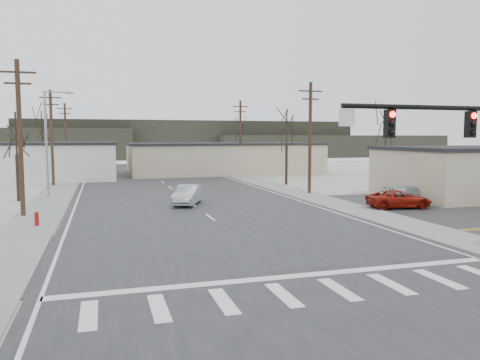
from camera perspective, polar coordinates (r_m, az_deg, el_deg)
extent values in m
plane|color=silver|center=(22.29, 0.99, -8.04)|extent=(140.00, 140.00, 0.00)
cube|color=#252527|center=(36.63, -6.08, -2.77)|extent=(18.00, 110.00, 0.05)
cube|color=#252527|center=(22.28, 0.99, -7.99)|extent=(90.00, 10.00, 0.04)
cube|color=gray|center=(41.20, -22.05, -2.22)|extent=(3.00, 90.00, 0.06)
cube|color=gray|center=(44.43, 6.30, -1.35)|extent=(3.00, 90.00, 0.06)
cylinder|color=black|center=(18.91, 23.65, 8.07)|extent=(8.40, 0.18, 0.18)
cube|color=black|center=(19.68, 26.27, 6.09)|extent=(0.32, 0.30, 1.00)
cube|color=black|center=(17.50, 17.77, 6.55)|extent=(0.32, 0.30, 1.00)
sphere|color=#FF0C05|center=(19.57, 26.65, 7.02)|extent=(0.22, 0.22, 0.22)
sphere|color=#FF0C05|center=(17.37, 18.11, 7.61)|extent=(0.22, 0.22, 0.22)
cube|color=silver|center=(16.62, 12.89, 7.44)|extent=(0.60, 0.04, 0.60)
cylinder|color=#A50C0C|center=(29.31, -23.54, -4.56)|extent=(0.24, 0.24, 0.70)
sphere|color=#A50C0C|center=(29.25, -23.56, -3.79)|extent=(0.24, 0.24, 0.24)
cube|color=silver|center=(61.49, -25.35, 1.95)|extent=(22.00, 12.00, 4.20)
cube|color=black|center=(61.42, -25.43, 4.04)|extent=(22.30, 12.30, 0.30)
cube|color=#BBB08F|center=(66.83, -2.16, 2.59)|extent=(26.00, 14.00, 4.00)
cube|color=black|center=(66.77, -2.16, 4.44)|extent=(26.30, 14.30, 0.30)
cube|color=#BBB08F|center=(44.83, 26.49, 0.72)|extent=(14.00, 10.00, 4.00)
cube|color=black|center=(44.73, 26.60, 3.46)|extent=(14.30, 10.30, 0.30)
cylinder|color=#402C1E|center=(33.06, -25.23, 4.55)|extent=(0.30, 0.30, 10.00)
cube|color=#402C1E|center=(33.31, -25.52, 11.78)|extent=(2.20, 0.12, 0.12)
cube|color=#402C1E|center=(33.23, -25.47, 10.59)|extent=(1.60, 0.12, 0.12)
cylinder|color=#402C1E|center=(52.92, -21.96, 4.76)|extent=(0.30, 0.30, 10.00)
cube|color=#402C1E|center=(53.07, -22.12, 9.29)|extent=(2.20, 0.12, 0.12)
cube|color=#402C1E|center=(53.02, -22.10, 8.54)|extent=(1.60, 0.12, 0.12)
cylinder|color=#402C1E|center=(72.85, -20.48, 4.85)|extent=(0.30, 0.30, 10.00)
cube|color=#402C1E|center=(72.97, -20.59, 8.14)|extent=(2.20, 0.12, 0.12)
cube|color=#402C1E|center=(72.93, -20.57, 7.60)|extent=(1.60, 0.12, 0.12)
cylinder|color=#402C1E|center=(42.67, 8.53, 5.04)|extent=(0.30, 0.30, 10.00)
cube|color=#402C1E|center=(42.87, 8.60, 10.67)|extent=(2.20, 0.12, 0.12)
cube|color=#402C1E|center=(42.81, 8.59, 9.73)|extent=(1.60, 0.12, 0.12)
cylinder|color=#402C1E|center=(63.30, 0.06, 5.16)|extent=(0.30, 0.30, 10.00)
cube|color=#402C1E|center=(63.43, 0.06, 8.96)|extent=(2.20, 0.12, 0.12)
cube|color=#402C1E|center=(63.39, 0.06, 8.33)|extent=(1.60, 0.12, 0.12)
cylinder|color=gray|center=(42.92, -22.53, 4.03)|extent=(0.20, 0.20, 9.00)
cylinder|color=gray|center=(42.99, -21.40, 9.95)|extent=(2.00, 0.12, 0.12)
cube|color=gray|center=(42.92, -20.05, 9.93)|extent=(0.60, 0.25, 0.18)
cylinder|color=black|center=(41.32, -25.45, 0.24)|extent=(0.28, 0.28, 3.75)
cylinder|color=black|center=(41.20, -25.64, 4.93)|extent=(0.14, 0.14, 3.75)
cylinder|color=black|center=(50.50, 5.68, 1.84)|extent=(0.28, 0.28, 4.25)
cylinder|color=black|center=(50.42, 5.72, 6.18)|extent=(0.14, 0.14, 4.25)
cylinder|color=black|center=(67.16, -22.88, 2.41)|extent=(0.28, 0.28, 4.50)
cylinder|color=black|center=(67.11, -23.01, 5.86)|extent=(0.14, 0.14, 4.50)
cylinder|color=black|center=(75.87, 0.01, 2.92)|extent=(0.28, 0.28, 4.00)
cylinder|color=black|center=(75.80, 0.01, 5.64)|extent=(0.14, 0.14, 4.00)
cylinder|color=black|center=(51.43, 17.24, 1.55)|extent=(0.28, 0.28, 4.00)
cylinder|color=black|center=(51.34, 17.35, 5.56)|extent=(0.14, 0.14, 4.00)
cube|color=#333026|center=(118.65, -6.06, 4.95)|extent=(80.00, 18.00, 9.00)
cube|color=#333026|center=(124.30, 10.59, 4.10)|extent=(60.00, 18.00, 5.50)
imported|color=gray|center=(35.49, -6.37, -1.80)|extent=(3.18, 4.68, 1.46)
imported|color=black|center=(63.48, -7.54, 1.38)|extent=(4.01, 6.09, 1.64)
imported|color=black|center=(75.58, -16.21, 1.72)|extent=(2.66, 4.22, 1.34)
imported|color=maroon|center=(35.49, 18.81, -2.24)|extent=(4.81, 2.76, 1.26)
imported|color=black|center=(38.96, 25.59, -1.83)|extent=(3.73, 1.57, 1.26)
imported|color=#B4B9C0|center=(39.08, 20.11, -1.62)|extent=(4.48, 2.24, 1.25)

